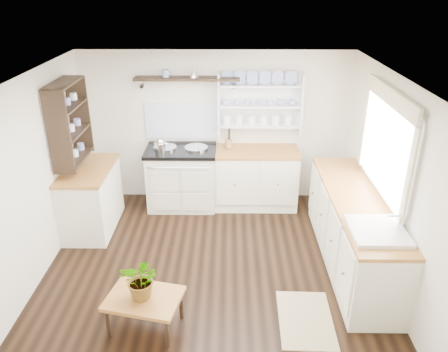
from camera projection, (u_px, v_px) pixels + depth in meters
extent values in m
cube|color=black|center=(212.00, 265.00, 5.38)|extent=(4.00, 3.80, 0.01)
cube|color=beige|center=(216.00, 127.00, 6.62)|extent=(4.00, 0.02, 2.30)
cube|color=beige|center=(390.00, 182.00, 4.87)|extent=(0.02, 3.80, 2.30)
cube|color=beige|center=(34.00, 180.00, 4.91)|extent=(0.02, 3.80, 2.30)
cube|color=white|center=(209.00, 79.00, 4.41)|extent=(4.00, 3.80, 0.01)
cube|color=white|center=(387.00, 148.00, 4.86)|extent=(0.04, 1.40, 1.00)
cube|color=white|center=(385.00, 148.00, 4.86)|extent=(0.02, 1.50, 1.10)
cube|color=beige|center=(391.00, 97.00, 4.62)|extent=(0.04, 1.55, 0.18)
cube|color=beige|center=(182.00, 179.00, 6.62)|extent=(1.00, 0.65, 0.88)
cube|color=black|center=(181.00, 150.00, 6.43)|extent=(1.04, 0.69, 0.05)
cylinder|color=silver|center=(165.00, 148.00, 6.41)|extent=(0.34, 0.34, 0.03)
cylinder|color=silver|center=(196.00, 148.00, 6.41)|extent=(0.34, 0.34, 0.03)
cylinder|color=silver|center=(178.00, 168.00, 6.15)|extent=(0.90, 0.02, 0.02)
cube|color=white|center=(255.00, 178.00, 6.64)|extent=(1.25, 0.60, 0.88)
cube|color=brown|center=(256.00, 151.00, 6.45)|extent=(1.27, 0.63, 0.04)
cube|color=white|center=(353.00, 231.00, 5.26)|extent=(0.60, 2.40, 0.88)
cube|color=brown|center=(357.00, 199.00, 5.08)|extent=(0.62, 2.43, 0.04)
cube|color=white|center=(376.00, 241.00, 4.43)|extent=(0.55, 0.60, 0.28)
cylinder|color=silver|center=(399.00, 224.00, 4.35)|extent=(0.02, 0.02, 0.22)
cube|color=white|center=(91.00, 199.00, 6.03)|extent=(0.60, 1.10, 0.88)
cube|color=brown|center=(87.00, 170.00, 5.84)|extent=(0.62, 1.13, 0.04)
cube|color=white|center=(260.00, 102.00, 6.43)|extent=(1.20, 0.03, 0.90)
cube|color=white|center=(260.00, 104.00, 6.34)|extent=(1.20, 0.22, 0.02)
cylinder|color=navy|center=(261.00, 85.00, 6.24)|extent=(0.20, 0.02, 0.20)
cube|color=black|center=(187.00, 78.00, 6.18)|extent=(1.50, 0.24, 0.04)
cone|color=black|center=(143.00, 85.00, 6.30)|extent=(0.06, 0.20, 0.06)
cone|color=black|center=(233.00, 85.00, 6.28)|extent=(0.06, 0.20, 0.06)
cube|color=black|center=(69.00, 122.00, 5.56)|extent=(0.28, 0.80, 1.05)
cylinder|color=olive|center=(229.00, 144.00, 6.49)|extent=(0.11, 0.11, 0.13)
cube|color=brown|center=(144.00, 298.00, 4.28)|extent=(0.81, 0.65, 0.04)
cylinder|color=black|center=(108.00, 323.00, 4.24)|extent=(0.04, 0.04, 0.35)
cylinder|color=black|center=(126.00, 296.00, 4.61)|extent=(0.04, 0.04, 0.35)
cylinder|color=black|center=(167.00, 334.00, 4.12)|extent=(0.04, 0.04, 0.35)
cylinder|color=black|center=(181.00, 305.00, 4.48)|extent=(0.04, 0.04, 0.35)
imported|color=#3F7233|center=(142.00, 279.00, 4.18)|extent=(0.47, 0.44, 0.42)
cube|color=#796546|center=(305.00, 319.00, 4.52)|extent=(0.57, 0.86, 0.02)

